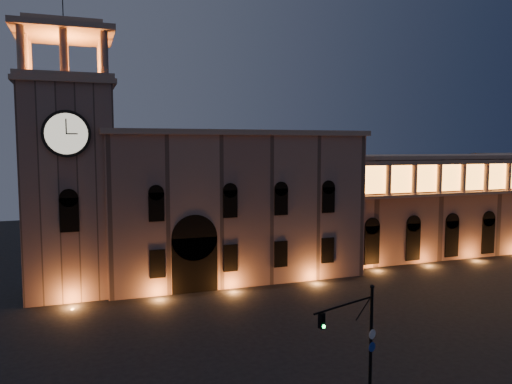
# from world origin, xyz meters

# --- Properties ---
(ground) EXTENTS (160.00, 160.00, 0.00)m
(ground) POSITION_xyz_m (0.00, 0.00, 0.00)
(ground) COLOR black
(ground) RESTS_ON ground
(government_building) EXTENTS (30.80, 12.80, 17.60)m
(government_building) POSITION_xyz_m (-2.08, 21.93, 8.77)
(government_building) COLOR #89665A
(government_building) RESTS_ON ground
(clock_tower) EXTENTS (9.80, 9.80, 32.40)m
(clock_tower) POSITION_xyz_m (-20.50, 20.98, 12.50)
(clock_tower) COLOR #89665A
(clock_tower) RESTS_ON ground
(colonnade_wing) EXTENTS (40.60, 11.50, 14.50)m
(colonnade_wing) POSITION_xyz_m (32.00, 23.92, 7.33)
(colonnade_wing) COLOR #846054
(colonnade_wing) RESTS_ON ground
(traffic_light) EXTENTS (5.10, 2.07, 7.37)m
(traffic_light) POSITION_xyz_m (-3.63, -10.46, 3.87)
(traffic_light) COLOR black
(traffic_light) RESTS_ON ground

